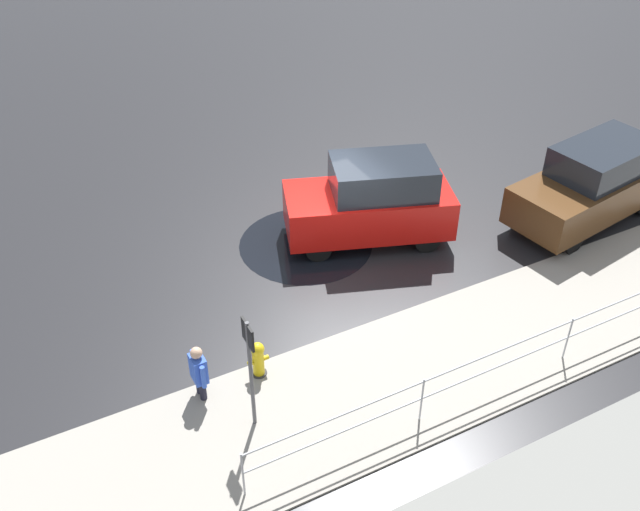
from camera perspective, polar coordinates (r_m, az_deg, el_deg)
ground_plane at (r=16.77m, az=0.42°, el=0.13°), size 60.00×60.00×0.00m
kerb_strip at (r=14.08m, az=8.52°, el=-8.80°), size 24.00×3.20×0.04m
moving_hatchback at (r=16.81m, az=4.19°, el=4.35°), size 4.24×2.91×2.06m
parked_sedan at (r=18.77m, az=20.98°, el=5.42°), size 4.52×2.39×1.98m
fire_hydrant at (r=13.58m, az=-4.97°, el=-8.31°), size 0.42×0.31×0.80m
pedestrian at (r=13.12m, az=-9.69°, el=-9.04°), size 0.25×0.57×1.22m
metal_railing at (r=13.44m, az=14.19°, el=-8.09°), size 10.12×0.04×1.05m
sign_post at (r=11.91m, az=-5.63°, el=-8.32°), size 0.07×0.44×2.40m
puddle_patch at (r=17.09m, az=-1.15°, el=0.93°), size 3.20×3.20×0.01m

